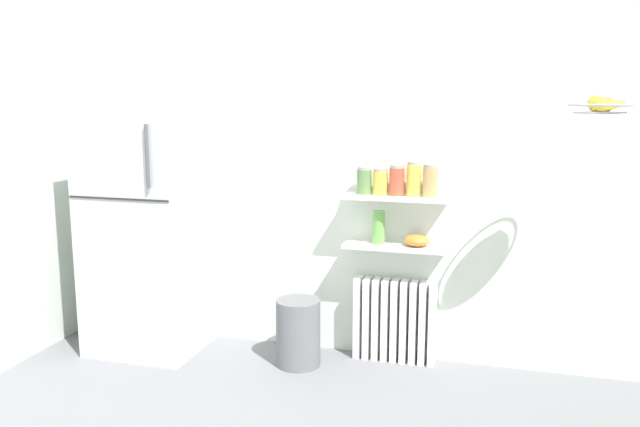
# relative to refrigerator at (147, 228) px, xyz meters

# --- Properties ---
(back_wall) EXTENTS (7.04, 0.10, 2.60)m
(back_wall) POSITION_rel_refrigerator_xyz_m (1.49, 0.37, 0.43)
(back_wall) COLOR silver
(back_wall) RESTS_ON ground_plane
(refrigerator) EXTENTS (0.74, 0.68, 1.74)m
(refrigerator) POSITION_rel_refrigerator_xyz_m (0.00, 0.00, 0.00)
(refrigerator) COLOR #B7BABF
(refrigerator) RESTS_ON ground_plane
(radiator) EXTENTS (0.55, 0.12, 0.56)m
(radiator) POSITION_rel_refrigerator_xyz_m (1.71, 0.24, -0.59)
(radiator) COLOR white
(radiator) RESTS_ON ground_plane
(wall_shelf_lower) EXTENTS (0.68, 0.22, 0.02)m
(wall_shelf_lower) POSITION_rel_refrigerator_xyz_m (1.71, 0.21, -0.07)
(wall_shelf_lower) COLOR white
(wall_shelf_upper) EXTENTS (0.68, 0.22, 0.02)m
(wall_shelf_upper) POSITION_rel_refrigerator_xyz_m (1.71, 0.21, 0.26)
(wall_shelf_upper) COLOR white
(storage_jar_0) EXTENTS (0.10, 0.10, 0.18)m
(storage_jar_0) POSITION_rel_refrigerator_xyz_m (1.50, 0.21, 0.36)
(storage_jar_0) COLOR #5B7F4C
(storage_jar_0) RESTS_ON wall_shelf_upper
(storage_jar_1) EXTENTS (0.09, 0.09, 0.17)m
(storage_jar_1) POSITION_rel_refrigerator_xyz_m (1.60, 0.21, 0.36)
(storage_jar_1) COLOR yellow
(storage_jar_1) RESTS_ON wall_shelf_upper
(storage_jar_2) EXTENTS (0.10, 0.10, 0.20)m
(storage_jar_2) POSITION_rel_refrigerator_xyz_m (1.71, 0.21, 0.37)
(storage_jar_2) COLOR #C64C38
(storage_jar_2) RESTS_ON wall_shelf_upper
(storage_jar_3) EXTENTS (0.09, 0.09, 0.22)m
(storage_jar_3) POSITION_rel_refrigerator_xyz_m (1.82, 0.21, 0.38)
(storage_jar_3) COLOR yellow
(storage_jar_3) RESTS_ON wall_shelf_upper
(storage_jar_4) EXTENTS (0.10, 0.10, 0.21)m
(storage_jar_4) POSITION_rel_refrigerator_xyz_m (1.93, 0.21, 0.37)
(storage_jar_4) COLOR tan
(storage_jar_4) RESTS_ON wall_shelf_upper
(vase) EXTENTS (0.08, 0.08, 0.22)m
(vase) POSITION_rel_refrigerator_xyz_m (1.60, 0.21, 0.05)
(vase) COLOR #66A84C
(vase) RESTS_ON wall_shelf_lower
(shelf_bowl) EXTENTS (0.17, 0.17, 0.08)m
(shelf_bowl) POSITION_rel_refrigerator_xyz_m (1.85, 0.21, -0.02)
(shelf_bowl) COLOR orange
(shelf_bowl) RESTS_ON wall_shelf_lower
(trash_bin) EXTENTS (0.30, 0.30, 0.45)m
(trash_bin) POSITION_rel_refrigerator_xyz_m (1.11, -0.01, -0.64)
(trash_bin) COLOR slate
(trash_bin) RESTS_ON ground_plane
(hanging_fruit_basket) EXTENTS (0.33, 0.33, 0.09)m
(hanging_fruit_basket) POSITION_rel_refrigerator_xyz_m (2.85, -0.19, 0.86)
(hanging_fruit_basket) COLOR #B2B2B7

